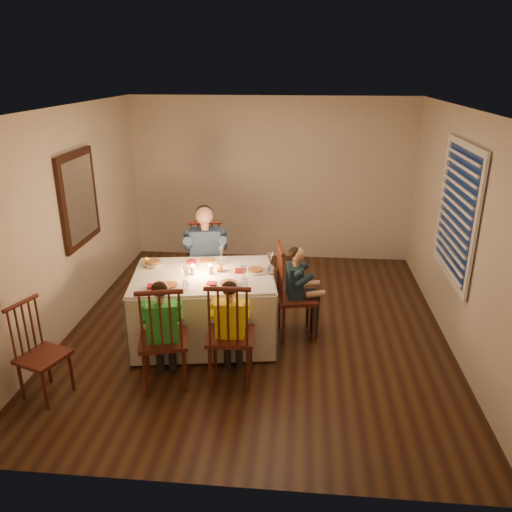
# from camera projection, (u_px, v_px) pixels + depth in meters

# --- Properties ---
(ground) EXTENTS (5.00, 5.00, 0.00)m
(ground) POSITION_uv_depth(u_px,v_px,m) (257.00, 327.00, 6.15)
(ground) COLOR black
(ground) RESTS_ON ground
(wall_left) EXTENTS (0.02, 5.00, 2.60)m
(wall_left) POSITION_uv_depth(u_px,v_px,m) (68.00, 221.00, 5.88)
(wall_left) COLOR beige
(wall_left) RESTS_ON ground
(wall_right) EXTENTS (0.02, 5.00, 2.60)m
(wall_right) POSITION_uv_depth(u_px,v_px,m) (460.00, 233.00, 5.49)
(wall_right) COLOR beige
(wall_right) RESTS_ON ground
(wall_back) EXTENTS (4.50, 0.02, 2.60)m
(wall_back) POSITION_uv_depth(u_px,v_px,m) (271.00, 180.00, 8.01)
(wall_back) COLOR beige
(wall_back) RESTS_ON ground
(ceiling) EXTENTS (5.00, 5.00, 0.00)m
(ceiling) POSITION_uv_depth(u_px,v_px,m) (257.00, 109.00, 5.22)
(ceiling) COLOR white
(ceiling) RESTS_ON wall_back
(dining_table) EXTENTS (1.75, 1.38, 0.80)m
(dining_table) POSITION_uv_depth(u_px,v_px,m) (204.00, 293.00, 5.68)
(dining_table) COLOR silver
(dining_table) RESTS_ON ground
(chair_adult) EXTENTS (0.54, 0.52, 1.13)m
(chair_adult) POSITION_uv_depth(u_px,v_px,m) (208.00, 306.00, 6.70)
(chair_adult) COLOR #39160F
(chair_adult) RESTS_ON ground
(chair_near_left) EXTENTS (0.56, 0.54, 1.13)m
(chair_near_left) POSITION_uv_depth(u_px,v_px,m) (167.00, 383.00, 5.07)
(chair_near_left) COLOR #39160F
(chair_near_left) RESTS_ON ground
(chair_near_right) EXTENTS (0.48, 0.46, 1.13)m
(chair_near_right) POSITION_uv_depth(u_px,v_px,m) (231.00, 378.00, 5.15)
(chair_near_right) COLOR #39160F
(chair_near_right) RESTS_ON ground
(chair_end) EXTENTS (0.52, 0.54, 1.13)m
(chair_end) POSITION_uv_depth(u_px,v_px,m) (295.00, 335.00, 5.99)
(chair_end) COLOR #39160F
(chair_end) RESTS_ON ground
(chair_extra) EXTENTS (0.50, 0.51, 0.99)m
(chair_extra) POSITION_uv_depth(u_px,v_px,m) (50.00, 395.00, 4.89)
(chair_extra) COLOR #39160F
(chair_extra) RESTS_ON ground
(adult) EXTENTS (0.61, 0.57, 1.38)m
(adult) POSITION_uv_depth(u_px,v_px,m) (208.00, 306.00, 6.70)
(adult) COLOR #2F4B76
(adult) RESTS_ON ground
(child_green) EXTENTS (0.47, 0.45, 1.14)m
(child_green) POSITION_uv_depth(u_px,v_px,m) (167.00, 383.00, 5.07)
(child_green) COLOR green
(child_green) RESTS_ON ground
(child_yellow) EXTENTS (0.39, 0.36, 1.11)m
(child_yellow) POSITION_uv_depth(u_px,v_px,m) (231.00, 378.00, 5.15)
(child_yellow) COLOR yellow
(child_yellow) RESTS_ON ground
(child_teal) EXTENTS (0.42, 0.44, 1.12)m
(child_teal) POSITION_uv_depth(u_px,v_px,m) (295.00, 335.00, 5.99)
(child_teal) COLOR #162B39
(child_teal) RESTS_ON ground
(setting_adult) EXTENTS (0.30, 0.30, 0.02)m
(setting_adult) POSITION_uv_depth(u_px,v_px,m) (207.00, 262.00, 5.93)
(setting_adult) COLOR silver
(setting_adult) RESTS_ON dining_table
(setting_green) EXTENTS (0.30, 0.30, 0.02)m
(setting_green) POSITION_uv_depth(u_px,v_px,m) (169.00, 286.00, 5.26)
(setting_green) COLOR silver
(setting_green) RESTS_ON dining_table
(setting_yellow) EXTENTS (0.30, 0.30, 0.02)m
(setting_yellow) POSITION_uv_depth(u_px,v_px,m) (228.00, 284.00, 5.32)
(setting_yellow) COLOR silver
(setting_yellow) RESTS_ON dining_table
(setting_teal) EXTENTS (0.30, 0.30, 0.02)m
(setting_teal) POSITION_uv_depth(u_px,v_px,m) (255.00, 271.00, 5.66)
(setting_teal) COLOR silver
(setting_teal) RESTS_ON dining_table
(candle_left) EXTENTS (0.06, 0.06, 0.10)m
(candle_left) POSITION_uv_depth(u_px,v_px,m) (193.00, 270.00, 5.57)
(candle_left) COLOR white
(candle_left) RESTS_ON dining_table
(candle_right) EXTENTS (0.06, 0.06, 0.10)m
(candle_right) POSITION_uv_depth(u_px,v_px,m) (211.00, 270.00, 5.59)
(candle_right) COLOR white
(candle_right) RESTS_ON dining_table
(squash) EXTENTS (0.09, 0.09, 0.09)m
(squash) POSITION_uv_depth(u_px,v_px,m) (146.00, 261.00, 5.85)
(squash) COLOR #FFF843
(squash) RESTS_ON dining_table
(orange_fruit) EXTENTS (0.08, 0.08, 0.08)m
(orange_fruit) POSITION_uv_depth(u_px,v_px,m) (219.00, 269.00, 5.65)
(orange_fruit) COLOR orange
(orange_fruit) RESTS_ON dining_table
(serving_bowl) EXTENTS (0.25, 0.25, 0.05)m
(serving_bowl) POSITION_uv_depth(u_px,v_px,m) (153.00, 264.00, 5.81)
(serving_bowl) COLOR silver
(serving_bowl) RESTS_ON dining_table
(wall_mirror) EXTENTS (0.06, 0.95, 1.15)m
(wall_mirror) POSITION_uv_depth(u_px,v_px,m) (79.00, 199.00, 6.09)
(wall_mirror) COLOR black
(wall_mirror) RESTS_ON wall_left
(window_blinds) EXTENTS (0.07, 1.34, 1.54)m
(window_blinds) POSITION_uv_depth(u_px,v_px,m) (456.00, 213.00, 5.51)
(window_blinds) COLOR #0D1A34
(window_blinds) RESTS_ON wall_right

